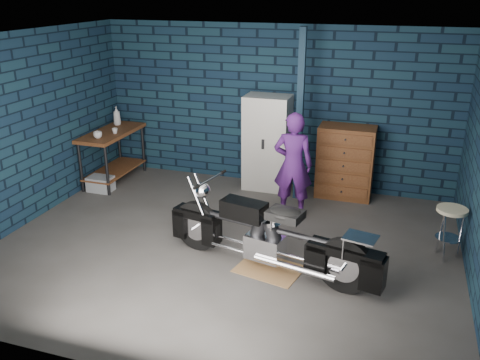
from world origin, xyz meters
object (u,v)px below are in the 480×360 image
object	(u,v)px
motorcycle	(270,231)
locker	(267,143)
storage_bin	(101,184)
shop_stool	(449,233)
workbench	(114,156)
person	(293,165)
tool_chest	(345,162)

from	to	relation	value
motorcycle	locker	distance (m)	2.73
motorcycle	storage_bin	xyz separation A→B (m)	(-3.37, 1.58, -0.40)
shop_stool	storage_bin	bearing A→B (deg)	173.76
workbench	shop_stool	bearing A→B (deg)	-11.34
person	tool_chest	bearing A→B (deg)	-131.37
workbench	shop_stool	xyz separation A→B (m)	(5.46, -1.10, -0.11)
storage_bin	motorcycle	bearing A→B (deg)	-25.15
motorcycle	locker	bearing A→B (deg)	118.07
workbench	storage_bin	bearing A→B (deg)	-87.71
person	shop_stool	xyz separation A→B (m)	(2.17, -0.68, -0.45)
motorcycle	tool_chest	bearing A→B (deg)	89.93
person	tool_chest	world-z (taller)	person
workbench	person	bearing A→B (deg)	-7.20
storage_bin	person	bearing A→B (deg)	1.48
workbench	storage_bin	xyz separation A→B (m)	(0.02, -0.50, -0.33)
motorcycle	person	xyz separation A→B (m)	(-0.10, 1.67, 0.27)
tool_chest	workbench	bearing A→B (deg)	-172.42
motorcycle	locker	xyz separation A→B (m)	(-0.75, 2.61, 0.28)
locker	shop_stool	distance (m)	3.28
workbench	person	distance (m)	3.34
storage_bin	shop_stool	xyz separation A→B (m)	(5.44, -0.60, 0.22)
person	motorcycle	bearing A→B (deg)	86.96
storage_bin	locker	bearing A→B (deg)	21.37
person	shop_stool	world-z (taller)	person
person	locker	world-z (taller)	locker
locker	tool_chest	world-z (taller)	locker
person	storage_bin	world-z (taller)	person
shop_stool	motorcycle	bearing A→B (deg)	-154.51
motorcycle	person	bearing A→B (deg)	105.42
workbench	motorcycle	distance (m)	3.98
person	locker	bearing A→B (deg)	-61.77
storage_bin	workbench	bearing A→B (deg)	92.29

